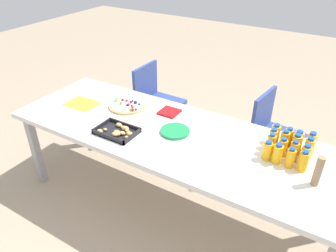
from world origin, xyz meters
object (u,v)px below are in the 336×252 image
at_px(party_table, 172,139).
at_px(juice_bottle_3, 275,134).
at_px(plate_stack, 175,131).
at_px(juice_bottle_8, 305,155).
at_px(juice_bottle_13, 290,158).
at_px(juice_bottle_6, 284,141).
at_px(juice_bottle_0, 311,143).
at_px(juice_bottle_4, 309,148).
at_px(juice_bottle_5, 296,145).
at_px(juice_bottle_9, 294,151).
at_px(juice_bottle_12, 303,161).
at_px(snack_tray, 118,131).
at_px(fruit_pizza, 127,105).
at_px(juice_bottle_14, 277,154).
at_px(juice_bottle_2, 288,137).
at_px(paper_folder, 82,104).
at_px(juice_bottle_1, 298,140).
at_px(juice_bottle_15, 267,151).
at_px(juice_bottle_10, 282,148).
at_px(cardboard_tube, 318,171).
at_px(napkin_stack, 169,112).
at_px(juice_bottle_11, 271,144).
at_px(chair_near_right, 155,98).
at_px(juice_bottle_7, 273,139).
at_px(chair_near_left, 273,132).

xyz_separation_m(party_table, juice_bottle_3, (-0.66, -0.26, 0.12)).
bearing_deg(plate_stack, juice_bottle_8, -172.87).
height_order(juice_bottle_13, plate_stack, juice_bottle_13).
height_order(juice_bottle_6, juice_bottle_13, juice_bottle_6).
bearing_deg(party_table, juice_bottle_0, -163.28).
relative_size(juice_bottle_4, juice_bottle_5, 0.99).
bearing_deg(juice_bottle_8, juice_bottle_9, 2.81).
bearing_deg(juice_bottle_12, snack_tray, 11.83).
distance_m(juice_bottle_13, fruit_pizza, 1.34).
distance_m(juice_bottle_3, juice_bottle_14, 0.24).
bearing_deg(juice_bottle_5, juice_bottle_12, 117.30).
relative_size(juice_bottle_2, juice_bottle_6, 0.90).
bearing_deg(juice_bottle_12, paper_folder, 1.86).
relative_size(juice_bottle_2, juice_bottle_13, 0.97).
distance_m(juice_bottle_1, juice_bottle_15, 0.26).
relative_size(juice_bottle_13, snack_tray, 0.47).
relative_size(juice_bottle_5, juice_bottle_10, 1.11).
distance_m(juice_bottle_2, cardboard_tube, 0.40).
distance_m(fruit_pizza, napkin_stack, 0.36).
bearing_deg(snack_tray, juice_bottle_14, -166.74).
height_order(juice_bottle_13, paper_folder, juice_bottle_13).
xyz_separation_m(juice_bottle_8, paper_folder, (1.76, 0.13, -0.06)).
height_order(juice_bottle_4, juice_bottle_15, juice_bottle_4).
bearing_deg(juice_bottle_5, fruit_pizza, 2.09).
relative_size(juice_bottle_8, juice_bottle_15, 1.04).
distance_m(juice_bottle_4, fruit_pizza, 1.41).
relative_size(juice_bottle_11, juice_bottle_15, 1.10).
bearing_deg(juice_bottle_1, cardboard_tube, 118.50).
bearing_deg(chair_near_right, juice_bottle_10, 66.54).
xyz_separation_m(juice_bottle_1, juice_bottle_13, (-0.00, 0.23, 0.00)).
relative_size(chair_near_right, juice_bottle_9, 5.71).
xyz_separation_m(juice_bottle_3, snack_tray, (0.99, 0.47, -0.05)).
distance_m(juice_bottle_4, snack_tray, 1.29).
height_order(juice_bottle_2, juice_bottle_3, juice_bottle_3).
distance_m(plate_stack, paper_folder, 0.89).
relative_size(chair_near_right, plate_stack, 3.86).
distance_m(juice_bottle_7, juice_bottle_8, 0.23).
bearing_deg(napkin_stack, snack_tray, 70.29).
height_order(chair_near_left, snack_tray, chair_near_left).
relative_size(chair_near_right, juice_bottle_12, 5.81).
distance_m(juice_bottle_5, juice_bottle_8, 0.11).
relative_size(juice_bottle_7, juice_bottle_11, 0.99).
distance_m(fruit_pizza, cardboard_tube, 1.52).
xyz_separation_m(fruit_pizza, paper_folder, (0.35, 0.16, -0.01)).
height_order(juice_bottle_6, juice_bottle_14, juice_bottle_6).
bearing_deg(chair_near_right, juice_bottle_9, 67.32).
distance_m(juice_bottle_1, snack_tray, 1.24).
height_order(juice_bottle_6, napkin_stack, juice_bottle_6).
distance_m(juice_bottle_4, juice_bottle_12, 0.15).
xyz_separation_m(juice_bottle_10, paper_folder, (1.62, 0.14, -0.06)).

